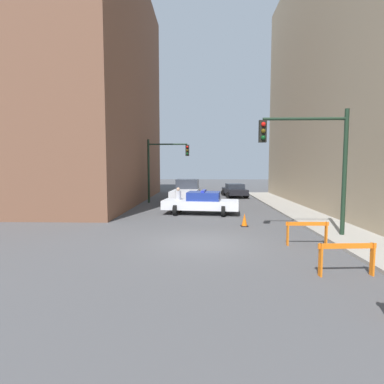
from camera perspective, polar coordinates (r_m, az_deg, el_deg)
ground_plane at (r=11.89m, az=1.87°, el=-9.59°), size 120.00×120.00×0.00m
sidewalk_right at (r=13.40m, az=29.75°, el=-8.32°), size 2.40×44.00×0.12m
building_corner_left at (r=28.96m, az=-23.80°, el=17.56°), size 14.00×20.00×19.10m
traffic_light_near at (r=13.46m, az=22.65°, el=6.88°), size 3.64×0.35×5.20m
traffic_light_far at (r=24.78m, az=-5.78°, el=5.80°), size 3.44×0.35×5.20m
police_car at (r=18.79m, az=1.80°, el=-2.02°), size 4.88×2.71×1.52m
white_truck at (r=25.00m, az=-1.07°, el=0.10°), size 2.88×5.52×1.90m
parked_car_near at (r=29.74m, az=8.11°, el=0.36°), size 2.55×4.46×1.31m
pedestrian_crossing at (r=19.07m, az=-2.64°, el=-1.51°), size 0.37×0.37×1.66m
barrier_mid at (r=9.26m, az=27.40°, el=-10.39°), size 1.60×0.27×0.90m
barrier_back at (r=12.11m, az=21.05°, el=-6.66°), size 1.60×0.19×0.90m
traffic_cone at (r=15.18m, az=9.96°, el=-5.28°), size 0.36×0.36×0.66m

